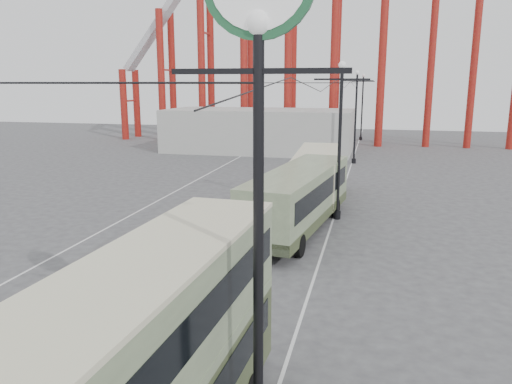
% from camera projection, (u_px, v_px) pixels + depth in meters
% --- Properties ---
extents(ground, '(160.00, 160.00, 0.00)m').
position_uv_depth(ground, '(95.00, 366.00, 14.55)').
color(ground, '#444446').
rests_on(ground, ground).
extents(road_markings, '(12.52, 120.00, 0.01)m').
position_uv_depth(road_markings, '(242.00, 206.00, 33.46)').
color(road_markings, silver).
rests_on(road_markings, ground).
extents(lamp_post_near, '(3.20, 0.44, 10.80)m').
position_uv_depth(lamp_post_near, '(259.00, 97.00, 8.75)').
color(lamp_post_near, black).
rests_on(lamp_post_near, ground).
extents(lamp_post_mid, '(3.20, 0.44, 9.32)m').
position_uv_depth(lamp_post_mid, '(340.00, 142.00, 29.38)').
color(lamp_post_mid, black).
rests_on(lamp_post_mid, ground).
extents(lamp_post_far, '(3.20, 0.44, 9.32)m').
position_uv_depth(lamp_post_far, '(356.00, 118.00, 50.28)').
color(lamp_post_far, black).
rests_on(lamp_post_far, ground).
extents(lamp_post_distant, '(3.20, 0.44, 9.32)m').
position_uv_depth(lamp_post_distant, '(362.00, 107.00, 71.18)').
color(lamp_post_distant, black).
rests_on(lamp_post_distant, ground).
extents(fairground_shed, '(22.00, 10.00, 5.00)m').
position_uv_depth(fairground_shed, '(259.00, 130.00, 60.03)').
color(fairground_shed, '#B1B1AB').
rests_on(fairground_shed, ground).
extents(double_decker_bus, '(2.74, 9.28, 4.93)m').
position_uv_depth(double_decker_bus, '(159.00, 355.00, 9.99)').
color(double_decker_bus, '#373E21').
rests_on(double_decker_bus, ground).
extents(single_decker_green, '(4.49, 12.54, 3.47)m').
position_uv_depth(single_decker_green, '(299.00, 197.00, 27.51)').
color(single_decker_green, '#6E7E5C').
rests_on(single_decker_green, ground).
extents(single_decker_cream, '(3.36, 11.21, 3.45)m').
position_uv_depth(single_decker_cream, '(317.00, 174.00, 34.57)').
color(single_decker_cream, beige).
rests_on(single_decker_cream, ground).
extents(pedestrian, '(0.70, 0.57, 1.66)m').
position_uv_depth(pedestrian, '(216.00, 283.00, 18.56)').
color(pedestrian, black).
rests_on(pedestrian, ground).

